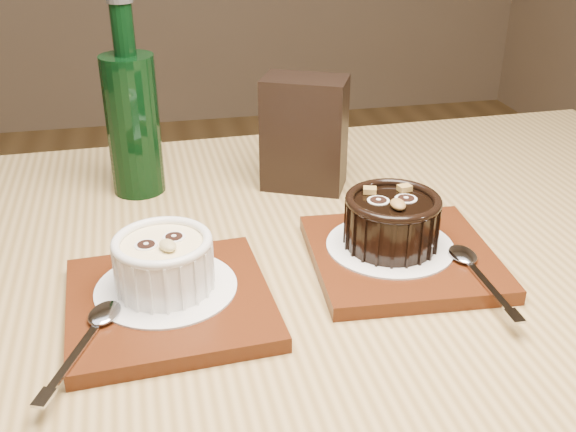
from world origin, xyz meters
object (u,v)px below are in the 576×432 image
Objects in this scene: table at (277,349)px; condiment_stand at (304,134)px; tray_right at (402,257)px; tray_left at (170,303)px; ramekin_dark at (392,219)px; ramekin_white at (164,261)px; green_bottle at (133,120)px.

condiment_stand reaches higher than table.
table is 6.77× the size of tray_right.
tray_left is 0.23m from ramekin_dark.
tray_left is at bearing -171.70° from tray_right.
table is 0.17m from ramekin_white.
tray_left is 0.04m from ramekin_white.
green_bottle reaches higher than tray_right.
ramekin_dark is at bearing 131.36° from tray_right.
ramekin_white reaches higher than tray_left.
condiment_stand is (0.08, 0.20, 0.16)m from table.
condiment_stand is at bearing -8.30° from green_bottle.
ramekin_dark is at bearing -42.26° from green_bottle.
ramekin_dark is (0.12, 0.01, 0.14)m from table.
ramekin_white is 0.94× the size of ramekin_dark.
ramekin_dark is at bearing 3.68° from table.
tray_right is 0.22m from condiment_stand.
tray_left is 1.88× the size of ramekin_dark.
tray_left is 0.75× the size of green_bottle.
tray_left is at bearing -160.63° from table.
tray_left is at bearing -165.62° from ramekin_dark.
table is at bearing -173.19° from ramekin_dark.
tray_left is at bearing -85.10° from green_bottle.
condiment_stand reaches higher than ramekin_white.
tray_left is 1.00× the size of tray_right.
ramekin_dark is 0.68× the size of condiment_stand.
table is at bearing -61.12° from green_bottle.
ramekin_white is 0.38× the size of green_bottle.
condiment_stand is at bearing 104.60° from tray_right.
ramekin_white is at bearing -85.26° from green_bottle.
condiment_stand is at bearing 69.74° from table.
ramekin_white is 0.26m from green_bottle.
table is at bearing 178.71° from tray_right.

